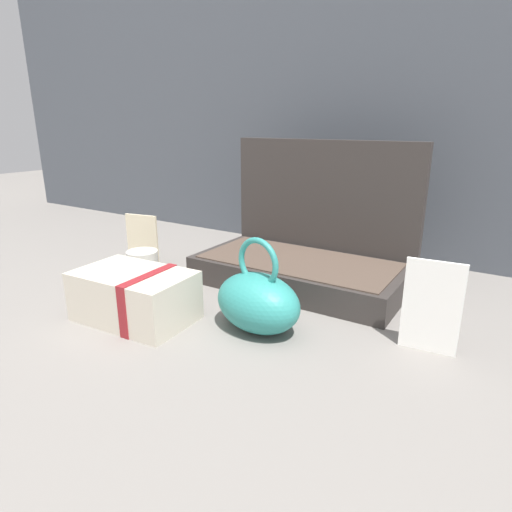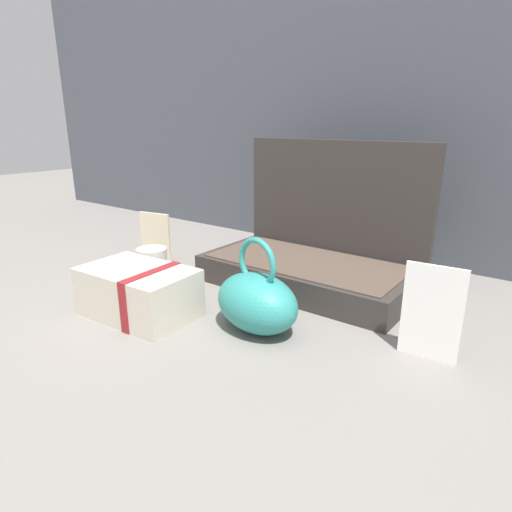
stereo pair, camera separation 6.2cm
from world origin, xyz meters
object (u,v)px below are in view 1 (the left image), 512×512
object	(u,v)px
cream_toiletry_bag	(136,296)
open_suitcase	(307,250)
teal_pouch_handbag	(258,301)
info_card_left	(432,307)
poster_card_right	(143,241)
coffee_mug	(142,269)

from	to	relation	value
cream_toiletry_bag	open_suitcase	bearing A→B (deg)	63.91
teal_pouch_handbag	info_card_left	xyz separation A→B (m)	(0.29, 0.09, 0.02)
teal_pouch_handbag	info_card_left	distance (m)	0.30
teal_pouch_handbag	poster_card_right	bearing A→B (deg)	161.53
coffee_mug	poster_card_right	xyz separation A→B (m)	(-0.11, 0.11, 0.03)
open_suitcase	teal_pouch_handbag	bearing A→B (deg)	-82.06
teal_pouch_handbag	poster_card_right	size ratio (longest dim) A/B	1.38
info_card_left	poster_card_right	bearing A→B (deg)	169.87
teal_pouch_handbag	info_card_left	world-z (taller)	teal_pouch_handbag
open_suitcase	cream_toiletry_bag	world-z (taller)	open_suitcase
cream_toiletry_bag	info_card_left	world-z (taller)	info_card_left
cream_toiletry_bag	poster_card_right	bearing A→B (deg)	134.11
coffee_mug	info_card_left	size ratio (longest dim) A/B	0.67
open_suitcase	coffee_mug	size ratio (longest dim) A/B	4.53
cream_toiletry_bag	coffee_mug	bearing A→B (deg)	132.80
info_card_left	cream_toiletry_bag	bearing A→B (deg)	-165.88
poster_card_right	info_card_left	bearing A→B (deg)	-15.96
poster_card_right	open_suitcase	bearing A→B (deg)	6.73
info_card_left	poster_card_right	distance (m)	0.76
cream_toiletry_bag	info_card_left	size ratio (longest dim) A/B	1.45
open_suitcase	info_card_left	xyz separation A→B (m)	(0.33, -0.20, 0.00)
teal_pouch_handbag	coffee_mug	bearing A→B (deg)	172.60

